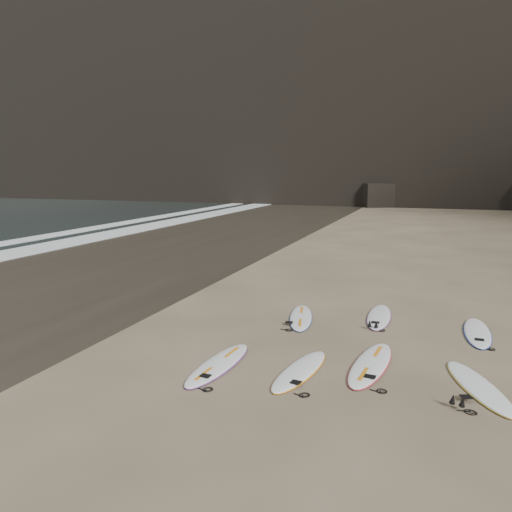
{
  "coord_description": "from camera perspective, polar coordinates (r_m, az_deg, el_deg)",
  "views": [
    {
      "loc": [
        0.11,
        -9.86,
        3.92
      ],
      "look_at": [
        -4.6,
        3.26,
        1.5
      ],
      "focal_mm": 35.0,
      "sensor_mm": 36.0,
      "label": 1
    }
  ],
  "objects": [
    {
      "name": "surfboard_2",
      "position": [
        10.57,
        12.99,
        -11.91
      ],
      "size": [
        0.89,
        2.69,
        0.09
      ],
      "primitive_type": "ellipsoid",
      "rotation": [
        0.0,
        0.0,
        -0.1
      ],
      "color": "white",
      "rests_on": "ground"
    },
    {
      "name": "surfboard_6",
      "position": [
        13.83,
        13.89,
        -6.72
      ],
      "size": [
        0.66,
        2.46,
        0.09
      ],
      "primitive_type": "ellipsoid",
      "rotation": [
        0.0,
        0.0,
        0.03
      ],
      "color": "white",
      "rests_on": "ground"
    },
    {
      "name": "surfboard_7",
      "position": [
        13.32,
        23.97,
        -7.95
      ],
      "size": [
        0.6,
        2.44,
        0.09
      ],
      "primitive_type": "ellipsoid",
      "rotation": [
        0.0,
        0.0,
        0.0
      ],
      "color": "white",
      "rests_on": "ground"
    },
    {
      "name": "surfboard_5",
      "position": [
        13.43,
        5.15,
        -6.97
      ],
      "size": [
        1.07,
        2.45,
        0.09
      ],
      "primitive_type": "ellipsoid",
      "rotation": [
        0.0,
        0.0,
        0.22
      ],
      "color": "white",
      "rests_on": "ground"
    },
    {
      "name": "foam_near",
      "position": [
        27.49,
        -23.14,
        0.91
      ],
      "size": [
        2.2,
        200.0,
        0.05
      ],
      "primitive_type": "cube",
      "color": "white",
      "rests_on": "ground"
    },
    {
      "name": "wet_sand",
      "position": [
        24.11,
        -13.49,
        0.23
      ],
      "size": [
        12.0,
        200.0,
        0.01
      ],
      "primitive_type": "cube",
      "color": "#383026",
      "rests_on": "ground"
    },
    {
      "name": "ground",
      "position": [
        10.61,
        18.16,
        -12.36
      ],
      "size": [
        240.0,
        240.0,
        0.0
      ],
      "primitive_type": "plane",
      "color": "#897559",
      "rests_on": "ground"
    },
    {
      "name": "surfboard_3",
      "position": [
        10.19,
        24.09,
        -13.42
      ],
      "size": [
        1.4,
        2.45,
        0.09
      ],
      "primitive_type": "ellipsoid",
      "rotation": [
        0.0,
        0.0,
        0.37
      ],
      "color": "white",
      "rests_on": "ground"
    },
    {
      "name": "surfboard_1",
      "position": [
        10.06,
        5.05,
        -12.87
      ],
      "size": [
        0.88,
        2.38,
        0.08
      ],
      "primitive_type": "ellipsoid",
      "rotation": [
        0.0,
        0.0,
        -0.14
      ],
      "color": "white",
      "rests_on": "ground"
    },
    {
      "name": "surfboard_0",
      "position": [
        10.34,
        -4.3,
        -12.19
      ],
      "size": [
        0.74,
        2.54,
        0.09
      ],
      "primitive_type": "ellipsoid",
      "rotation": [
        0.0,
        0.0,
        -0.06
      ],
      "color": "white",
      "rests_on": "ground"
    }
  ]
}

